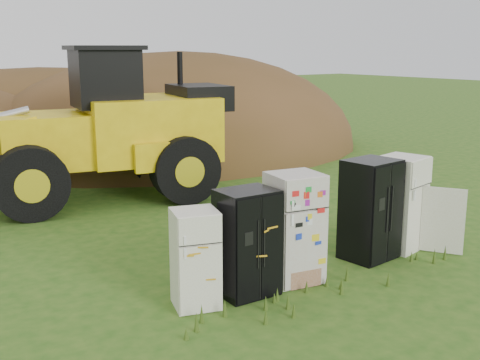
{
  "coord_description": "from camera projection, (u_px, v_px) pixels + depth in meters",
  "views": [
    {
      "loc": [
        -6.91,
        -7.49,
        3.94
      ],
      "look_at": [
        -0.17,
        2.0,
        1.37
      ],
      "focal_mm": 45.0,
      "sensor_mm": 36.0,
      "label": 1
    }
  ],
  "objects": [
    {
      "name": "dirt_mound_right",
      "position": [
        181.0,
        151.0,
        23.37
      ],
      "size": [
        15.26,
        11.19,
        7.62
      ],
      "primitive_type": "ellipsoid",
      "color": "#4A3417",
      "rests_on": "ground"
    },
    {
      "name": "fridge_black_right",
      "position": [
        370.0,
        210.0,
        11.33
      ],
      "size": [
        1.03,
        0.88,
        1.91
      ],
      "primitive_type": null,
      "rotation": [
        0.0,
        0.0,
        0.1
      ],
      "color": "black",
      "rests_on": "ground"
    },
    {
      "name": "fridge_open_door",
      "position": [
        400.0,
        203.0,
        11.87
      ],
      "size": [
        0.99,
        0.94,
        1.87
      ],
      "primitive_type": null,
      "rotation": [
        0.0,
        0.0,
        0.2
      ],
      "color": "white",
      "rests_on": "ground"
    },
    {
      "name": "wheel_loader",
      "position": [
        68.0,
        126.0,
        15.27
      ],
      "size": [
        8.73,
        4.81,
        3.99
      ],
      "primitive_type": null,
      "rotation": [
        0.0,
        0.0,
        -0.19
      ],
      "color": "yellow",
      "rests_on": "ground"
    },
    {
      "name": "ground",
      "position": [
        312.0,
        273.0,
        10.73
      ],
      "size": [
        120.0,
        120.0,
        0.0
      ],
      "primitive_type": "plane",
      "color": "#285416",
      "rests_on": "ground"
    },
    {
      "name": "fridge_leftmost",
      "position": [
        195.0,
        259.0,
        9.23
      ],
      "size": [
        0.84,
        0.82,
        1.54
      ],
      "primitive_type": null,
      "rotation": [
        0.0,
        0.0,
        -0.3
      ],
      "color": "white",
      "rests_on": "ground"
    },
    {
      "name": "fridge_black_side",
      "position": [
        247.0,
        243.0,
        9.67
      ],
      "size": [
        0.93,
        0.75,
        1.74
      ],
      "primitive_type": null,
      "rotation": [
        0.0,
        0.0,
        -0.04
      ],
      "color": "black",
      "rests_on": "ground"
    },
    {
      "name": "dirt_mound_back",
      "position": [
        43.0,
        143.0,
        25.23
      ],
      "size": [
        15.88,
        10.59,
        6.31
      ],
      "primitive_type": "ellipsoid",
      "color": "#4A3417",
      "rests_on": "ground"
    },
    {
      "name": "fridge_sticker",
      "position": [
        294.0,
        228.0,
        10.22
      ],
      "size": [
        0.96,
        0.91,
        1.89
      ],
      "primitive_type": null,
      "rotation": [
        0.0,
        0.0,
        -0.17
      ],
      "color": "silver",
      "rests_on": "ground"
    }
  ]
}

